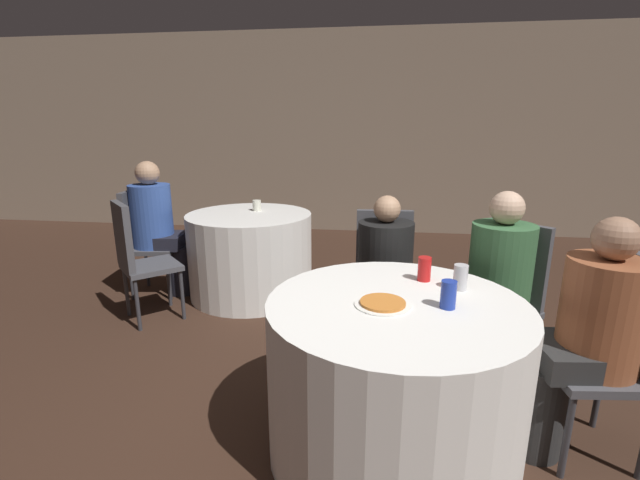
# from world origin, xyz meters

# --- Properties ---
(ground_plane) EXTENTS (16.00, 16.00, 0.00)m
(ground_plane) POSITION_xyz_m (0.00, 0.00, 0.00)
(ground_plane) COLOR #382319
(wall_back) EXTENTS (16.00, 0.06, 2.80)m
(wall_back) POSITION_xyz_m (0.00, 4.61, 1.40)
(wall_back) COLOR gray
(wall_back) RESTS_ON ground_plane
(table_near) EXTENTS (1.17, 1.17, 0.76)m
(table_near) POSITION_xyz_m (0.22, 0.12, 0.38)
(table_near) COLOR white
(table_near) RESTS_ON ground_plane
(table_far) EXTENTS (1.11, 1.11, 0.76)m
(table_far) POSITION_xyz_m (-1.02, 1.95, 0.38)
(table_far) COLOR white
(table_far) RESTS_ON ground_plane
(chair_near_northeast) EXTENTS (0.57, 0.57, 0.96)m
(chair_near_northeast) POSITION_xyz_m (0.90, 0.85, 0.57)
(chair_near_northeast) COLOR #47474C
(chair_near_northeast) RESTS_ON ground_plane
(chair_near_east) EXTENTS (0.45, 0.44, 0.96)m
(chair_near_east) POSITION_xyz_m (1.21, 0.23, 0.57)
(chair_near_east) COLOR #47474C
(chair_near_east) RESTS_ON ground_plane
(chair_near_north) EXTENTS (0.42, 0.42, 0.96)m
(chair_near_north) POSITION_xyz_m (0.17, 1.12, 0.57)
(chair_near_north) COLOR #47474C
(chair_near_north) RESTS_ON ground_plane
(chair_far_southwest) EXTENTS (0.57, 0.57, 0.96)m
(chair_far_southwest) POSITION_xyz_m (-1.72, 1.27, 0.57)
(chair_far_southwest) COLOR #47474C
(chair_far_southwest) RESTS_ON ground_plane
(chair_far_west) EXTENTS (0.45, 0.44, 0.96)m
(chair_far_west) POSITION_xyz_m (-1.98, 1.84, 0.57)
(chair_far_west) COLOR #47474C
(chair_far_west) RESTS_ON ground_plane
(person_floral_shirt) EXTENTS (0.51, 0.36, 1.15)m
(person_floral_shirt) POSITION_xyz_m (1.05, 0.21, 0.58)
(person_floral_shirt) COLOR #282828
(person_floral_shirt) RESTS_ON ground_plane
(person_blue_shirt) EXTENTS (0.52, 0.38, 1.22)m
(person_blue_shirt) POSITION_xyz_m (-1.83, 1.86, 0.63)
(person_blue_shirt) COLOR black
(person_blue_shirt) RESTS_ON ground_plane
(person_green_jacket) EXTENTS (0.48, 0.49, 1.17)m
(person_green_jacket) POSITION_xyz_m (0.78, 0.73, 0.60)
(person_green_jacket) COLOR black
(person_green_jacket) RESTS_ON ground_plane
(person_black_shirt) EXTENTS (0.36, 0.52, 1.09)m
(person_black_shirt) POSITION_xyz_m (0.18, 0.95, 0.56)
(person_black_shirt) COLOR #4C4238
(person_black_shirt) RESTS_ON ground_plane
(pizza_plate_near) EXTENTS (0.25, 0.25, 0.02)m
(pizza_plate_near) POSITION_xyz_m (0.15, 0.08, 0.76)
(pizza_plate_near) COLOR white
(pizza_plate_near) RESTS_ON table_near
(soda_can_silver) EXTENTS (0.07, 0.07, 0.12)m
(soda_can_silver) POSITION_xyz_m (0.52, 0.31, 0.82)
(soda_can_silver) COLOR silver
(soda_can_silver) RESTS_ON table_near
(soda_can_blue) EXTENTS (0.07, 0.07, 0.12)m
(soda_can_blue) POSITION_xyz_m (0.43, 0.08, 0.82)
(soda_can_blue) COLOR #1E38A5
(soda_can_blue) RESTS_ON table_near
(soda_can_red) EXTENTS (0.07, 0.07, 0.12)m
(soda_can_red) POSITION_xyz_m (0.36, 0.41, 0.82)
(soda_can_red) COLOR red
(soda_can_red) RESTS_ON table_near
(cup_far) EXTENTS (0.08, 0.08, 0.10)m
(cup_far) POSITION_xyz_m (-0.98, 2.10, 0.81)
(cup_far) COLOR silver
(cup_far) RESTS_ON table_far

